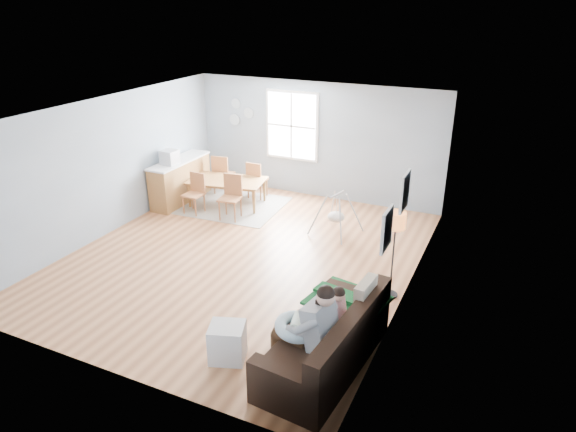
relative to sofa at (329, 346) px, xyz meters
The scene contains 22 objects.
room 3.95m from the sofa, 138.73° to the left, with size 8.40×9.40×3.90m.
window 6.60m from the sofa, 118.78° to the left, with size 1.32×0.08×1.62m.
pictures 1.98m from the sofa, 68.61° to the left, with size 0.05×1.34×0.74m.
wall_plates 7.41m from the sofa, 128.51° to the left, with size 0.67×0.02×0.66m.
sofa is the anchor object (origin of this frame).
green_throw 0.78m from the sofa, 91.24° to the left, with size 1.00×0.87×0.04m, color #124F23.
beige_pillow 0.78m from the sofa, 62.93° to the left, with size 0.14×0.50×0.50m, color #C3B195.
father 0.55m from the sofa, 119.56° to the right, with size 1.01×0.53×1.39m.
nursing_pillow 0.57m from the sofa, 139.53° to the right, with size 0.56×0.56×0.15m, color silver.
infant 0.61m from the sofa, 143.56° to the right, with size 0.19×0.38×0.14m.
toddler 0.48m from the sofa, 106.62° to the left, with size 0.56×0.33×0.84m.
floor_lamp 2.22m from the sofa, 81.92° to the left, with size 0.29×0.29×1.45m.
storage_cube 1.34m from the sofa, 161.32° to the right, with size 0.57×0.53×0.51m.
rug 5.94m from the sofa, 133.88° to the left, with size 2.50×1.90×0.01m, color #A39F95.
dining_table 5.93m from the sofa, 133.88° to the left, with size 1.71×0.95×0.60m, color brown.
chair_sw 5.80m from the sofa, 141.21° to the left, with size 0.42×0.42×0.89m.
chair_se 5.19m from the sofa, 134.57° to the left, with size 0.49×0.49×0.96m.
chair_nw 6.69m from the sofa, 133.35° to the left, with size 0.49×0.49×0.97m.
chair_ne 6.16m from the sofa, 126.96° to the left, with size 0.41×0.41×0.90m.
counter 6.60m from the sofa, 142.19° to the left, with size 0.53×1.79×1.00m.
monitor 6.44m from the sofa, 144.52° to the left, with size 0.35×0.34×0.32m.
baby_swing 4.08m from the sofa, 108.75° to the left, with size 1.00×1.01×0.85m.
Camera 1 is at (4.30, -7.31, 4.43)m, focal length 32.00 mm.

